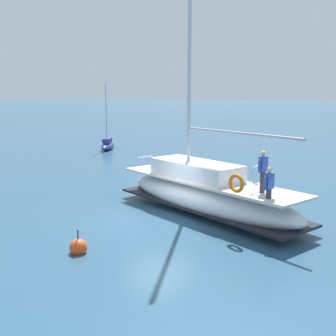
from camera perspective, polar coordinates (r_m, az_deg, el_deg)
name	(u,v)px	position (r m, az deg, el deg)	size (l,w,h in m)	color
ground_plane	(157,220)	(17.60, -1.43, -6.96)	(400.00, 400.00, 0.00)	#284C66
main_sailboat	(206,193)	(18.36, 5.08, -3.32)	(5.14, 9.88, 13.12)	silver
moored_sloop_near	(108,144)	(38.70, -8.05, 3.15)	(3.82, 2.71, 5.79)	navy
mooring_buoy	(78,248)	(14.47, -11.87, -10.35)	(0.58, 0.58, 0.89)	#EA4C19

